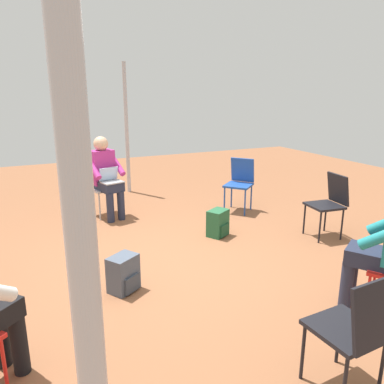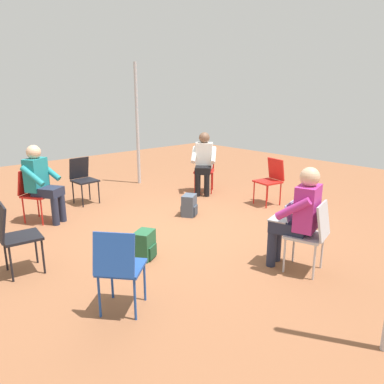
{
  "view_description": "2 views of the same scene",
  "coord_description": "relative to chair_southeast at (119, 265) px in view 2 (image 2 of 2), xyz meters",
  "views": [
    {
      "loc": [
        -3.63,
        1.37,
        1.9
      ],
      "look_at": [
        0.1,
        -0.36,
        0.78
      ],
      "focal_mm": 35.0,
      "sensor_mm": 36.0,
      "label": 1
    },
    {
      "loc": [
        4.16,
        -3.41,
        2.05
      ],
      "look_at": [
        0.36,
        0.01,
        0.66
      ],
      "focal_mm": 35.0,
      "sensor_mm": 36.0,
      "label": 2
    }
  ],
  "objects": [
    {
      "name": "chair_east",
      "position": [
        0.74,
        2.08,
        0.0
      ],
      "size": [
        0.52,
        0.49,
        0.85
      ],
      "rotation": [
        0.0,
        0.0,
        1.84
      ],
      "color": "#B7B7BC",
      "rests_on": "ground"
    },
    {
      "name": "chair_south",
      "position": [
        -1.48,
        -0.46,
        0.0
      ],
      "size": [
        0.44,
        0.48,
        0.85
      ],
      "rotation": [
        0.0,
        0.0,
        -0.12
      ],
      "color": "black",
      "rests_on": "ground"
    },
    {
      "name": "tent_pole_near",
      "position": [
        -4.21,
        3.08,
        0.83
      ],
      "size": [
        0.07,
        0.07,
        2.64
      ],
      "primitive_type": "cylinder",
      "color": "#B2B2B7",
      "rests_on": "ground"
    },
    {
      "name": "chair_northwest",
      "position": [
        -2.72,
        3.71,
        0.0
      ],
      "size": [
        0.58,
        0.59,
        0.85
      ],
      "rotation": [
        0.0,
        0.0,
        -2.43
      ],
      "color": "red",
      "rests_on": "ground"
    },
    {
      "name": "chair_southwest",
      "position": [
        -3.19,
        0.38,
        0.0
      ],
      "size": [
        0.58,
        0.56,
        0.85
      ],
      "rotation": [
        0.0,
        0.0,
        -1.03
      ],
      "color": "red",
      "rests_on": "ground"
    },
    {
      "name": "ground_plane",
      "position": [
        -1.36,
        1.8,
        -0.5
      ],
      "size": [
        14.0,
        14.0,
        0.0
      ],
      "primitive_type": "plane",
      "color": "brown"
    },
    {
      "name": "backpack_by_empty_chair",
      "position": [
        -0.84,
        0.86,
        -0.34
      ],
      "size": [
        0.31,
        0.34,
        0.36
      ],
      "rotation": [
        0.0,
        0.0,
        2.09
      ],
      "color": "#235B38",
      "rests_on": "ground"
    },
    {
      "name": "chair_southeast",
      "position": [
        0.0,
        0.0,
        0.0
      ],
      "size": [
        0.58,
        0.59,
        0.85
      ],
      "rotation": [
        0.0,
        0.0,
        0.7
      ],
      "color": "#1E4799",
      "rests_on": "ground"
    },
    {
      "name": "backpack_near_laptop_user",
      "position": [
        -1.72,
        2.39,
        -0.34
      ],
      "size": [
        0.32,
        0.34,
        0.36
      ],
      "rotation": [
        0.0,
        0.0,
        5.28
      ],
      "color": "#475160",
      "rests_on": "ground"
    },
    {
      "name": "person_in_white",
      "position": [
        -2.61,
        3.58,
        0.2
      ],
      "size": [
        0.63,
        0.63,
        1.24
      ],
      "rotation": [
        0.0,
        0.0,
        -2.43
      ],
      "color": "black",
      "rests_on": "ground"
    },
    {
      "name": "chair_west",
      "position": [
        -3.61,
        1.42,
        0.0
      ],
      "size": [
        0.46,
        0.42,
        0.85
      ],
      "rotation": [
        0.0,
        0.0,
        -1.52
      ],
      "color": "black",
      "rests_on": "ground"
    },
    {
      "name": "person_with_laptop",
      "position": [
        0.58,
        2.03,
        0.2
      ],
      "size": [
        0.59,
        0.58,
        1.24
      ],
      "rotation": [
        0.0,
        0.0,
        1.84
      ],
      "color": "#23283D",
      "rests_on": "ground"
    },
    {
      "name": "chair_north",
      "position": [
        -1.22,
        3.96,
        0.0
      ],
      "size": [
        0.46,
        0.5,
        0.85
      ],
      "rotation": [
        0.0,
        0.0,
        2.97
      ],
      "color": "red",
      "rests_on": "ground"
    },
    {
      "name": "person_in_teal",
      "position": [
        -3.05,
        0.46,
        0.2
      ],
      "size": [
        0.63,
        0.62,
        1.24
      ],
      "rotation": [
        0.0,
        0.0,
        -1.03
      ],
      "color": "#23283D",
      "rests_on": "ground"
    }
  ]
}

